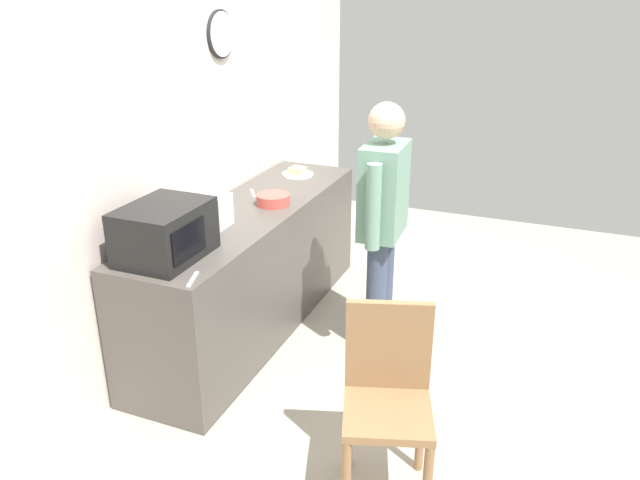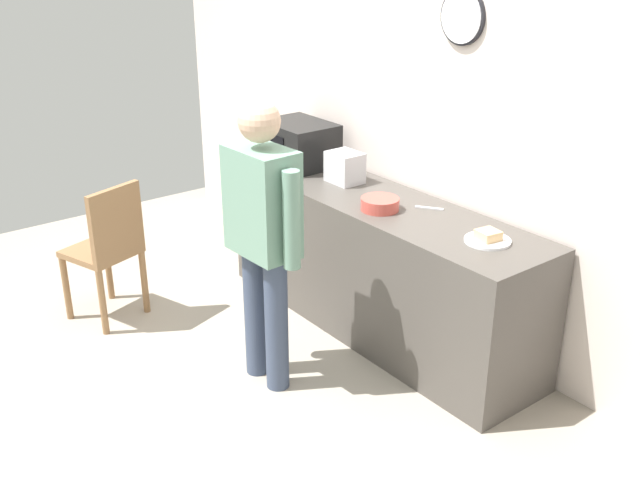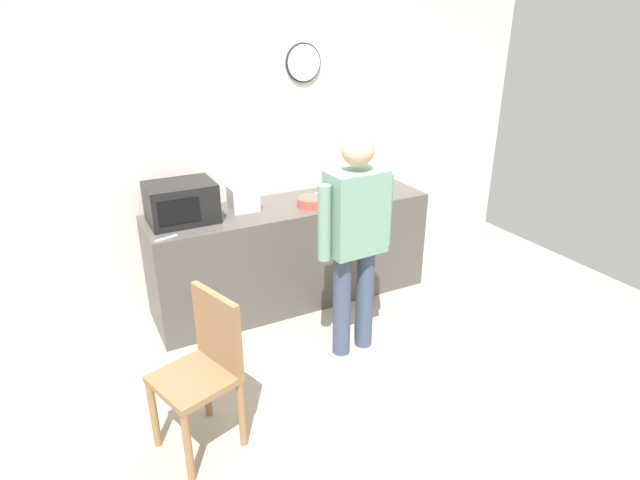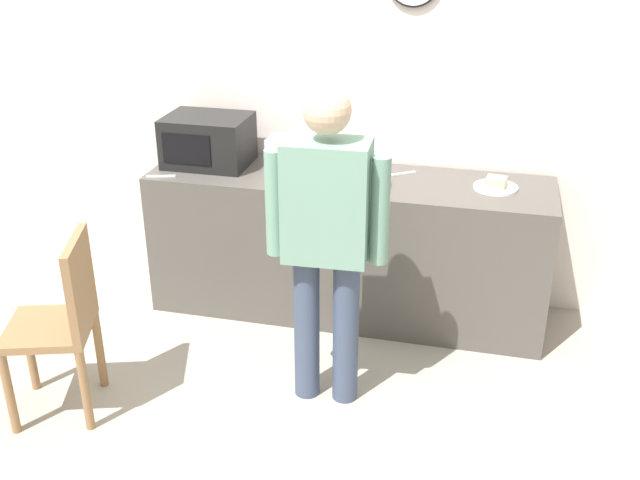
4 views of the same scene
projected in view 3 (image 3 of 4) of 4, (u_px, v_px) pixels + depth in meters
The scene contains 11 objects.
ground_plane at pixel (351, 379), 3.62m from camera, with size 6.00×6.00×0.00m, color #9E9384.
back_wall at pixel (258, 146), 4.41m from camera, with size 5.40×0.13×2.60m.
kitchen_counter at pixel (292, 253), 4.49m from camera, with size 2.37×0.62×0.88m, color #4C4742.
microwave at pixel (181, 202), 3.91m from camera, with size 0.50×0.39×0.30m.
sandwich_plate at pixel (375, 187), 4.68m from camera, with size 0.25×0.25×0.07m.
salad_bowl at pixel (311, 202), 4.27m from camera, with size 0.23×0.23×0.07m, color #C64C42.
toaster at pixel (243, 198), 4.15m from camera, with size 0.22×0.18×0.20m, color silver.
fork_utensil at pixel (315, 194), 4.55m from camera, with size 0.17×0.02×0.01m, color silver.
spoon_utensil at pixel (166, 238), 3.66m from camera, with size 0.17×0.02×0.01m, color silver.
person_standing at pixel (355, 232), 3.59m from camera, with size 0.59×0.26×1.63m.
wooden_chair at pixel (205, 365), 2.91m from camera, with size 0.50×0.50×0.94m.
Camera 3 is at (-1.55, -2.51, 2.32)m, focal length 29.27 mm.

